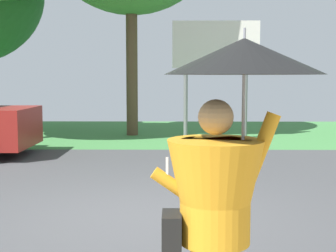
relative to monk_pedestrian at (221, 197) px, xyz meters
name	(u,v)px	position (x,y,z in m)	size (l,w,h in m)	color
ground_plane	(151,175)	(-0.73, 6.33, -1.14)	(40.00, 22.00, 0.20)	#424244
monk_pedestrian	(221,197)	(0.00, 0.00, 0.00)	(1.06, 0.97, 2.13)	orange
roadside_billboard	(216,53)	(0.96, 11.87, 1.46)	(2.60, 0.12, 3.50)	slate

